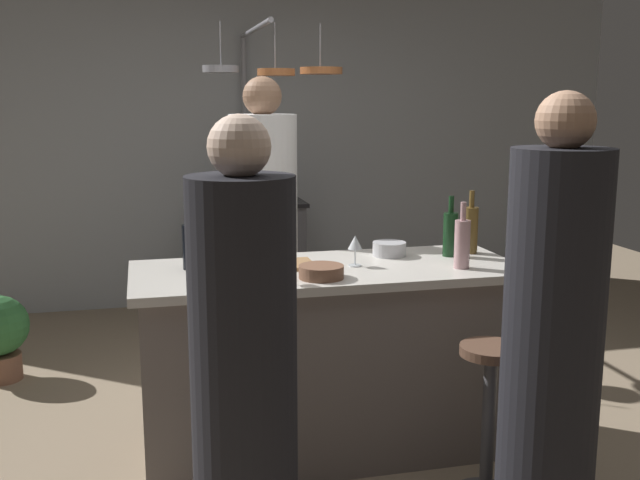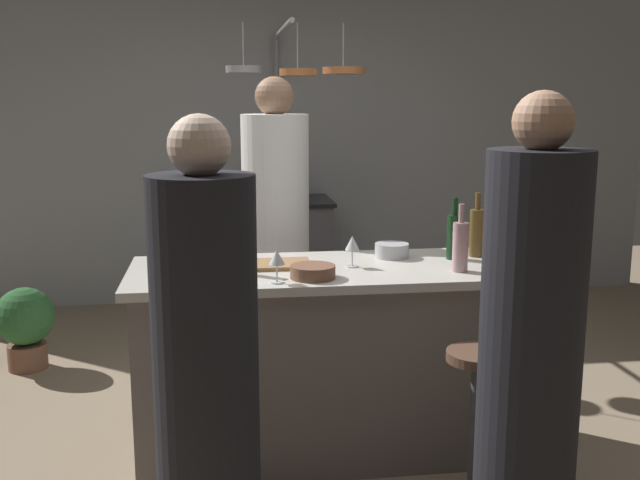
{
  "view_description": "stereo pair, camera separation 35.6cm",
  "coord_description": "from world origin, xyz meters",
  "px_view_note": "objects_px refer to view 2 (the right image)",
  "views": [
    {
      "loc": [
        -0.82,
        -3.25,
        1.67
      ],
      "look_at": [
        0.0,
        0.15,
        1.0
      ],
      "focal_mm": 41.58,
      "sensor_mm": 36.0,
      "label": 1
    },
    {
      "loc": [
        -0.47,
        -3.32,
        1.67
      ],
      "look_at": [
        0.0,
        0.15,
        1.0
      ],
      "focal_mm": 41.58,
      "sensor_mm": 36.0,
      "label": 2
    }
  ],
  "objects_px": {
    "guest_right": "(530,354)",
    "bar_stool_right": "(476,423)",
    "wine_glass_near_right_guest": "(277,259)",
    "bar_stool_left": "(222,438)",
    "wine_glass_near_left_guest": "(352,245)",
    "cutting_board": "(276,264)",
    "mixing_bowl_wooden": "(313,272)",
    "guest_left": "(206,384)",
    "pepper_mill": "(236,250)",
    "wine_bottle_amber": "(477,232)",
    "chef": "(276,248)",
    "mixing_bowl_steel": "(392,250)",
    "wine_bottle_red": "(454,236)",
    "wine_bottle_rose": "(460,246)",
    "potted_plant": "(25,323)",
    "wine_bottle_dark": "(189,243)",
    "stove_range": "(281,255)"
  },
  "relations": [
    {
      "from": "guest_right",
      "to": "bar_stool_right",
      "type": "bearing_deg",
      "value": 99.62
    },
    {
      "from": "wine_glass_near_right_guest",
      "to": "bar_stool_left",
      "type": "bearing_deg",
      "value": -125.09
    },
    {
      "from": "bar_stool_right",
      "to": "wine_glass_near_left_guest",
      "type": "distance_m",
      "value": 0.96
    },
    {
      "from": "cutting_board",
      "to": "mixing_bowl_wooden",
      "type": "xyz_separation_m",
      "value": [
        0.14,
        -0.26,
        0.02
      ]
    },
    {
      "from": "guest_left",
      "to": "pepper_mill",
      "type": "height_order",
      "value": "guest_left"
    },
    {
      "from": "wine_bottle_amber",
      "to": "bar_stool_left",
      "type": "bearing_deg",
      "value": -149.07
    },
    {
      "from": "chef",
      "to": "guest_left",
      "type": "distance_m",
      "value": 1.88
    },
    {
      "from": "guest_right",
      "to": "mixing_bowl_steel",
      "type": "xyz_separation_m",
      "value": [
        -0.23,
        1.14,
        0.15
      ]
    },
    {
      "from": "wine_bottle_amber",
      "to": "wine_bottle_red",
      "type": "bearing_deg",
      "value": -161.12
    },
    {
      "from": "chef",
      "to": "bar_stool_right",
      "type": "height_order",
      "value": "chef"
    },
    {
      "from": "wine_bottle_rose",
      "to": "wine_glass_near_right_guest",
      "type": "distance_m",
      "value": 0.84
    },
    {
      "from": "bar_stool_right",
      "to": "wine_glass_near_right_guest",
      "type": "height_order",
      "value": "wine_glass_near_right_guest"
    },
    {
      "from": "wine_bottle_rose",
      "to": "bar_stool_left",
      "type": "bearing_deg",
      "value": -157.24
    },
    {
      "from": "potted_plant",
      "to": "wine_glass_near_left_guest",
      "type": "relative_size",
      "value": 3.56
    },
    {
      "from": "mixing_bowl_wooden",
      "to": "wine_bottle_dark",
      "type": "bearing_deg",
      "value": 149.9
    },
    {
      "from": "stove_range",
      "to": "potted_plant",
      "type": "distance_m",
      "value": 2.04
    },
    {
      "from": "potted_plant",
      "to": "wine_bottle_rose",
      "type": "bearing_deg",
      "value": -32.96
    },
    {
      "from": "cutting_board",
      "to": "wine_bottle_rose",
      "type": "xyz_separation_m",
      "value": [
        0.82,
        -0.22,
        0.11
      ]
    },
    {
      "from": "potted_plant",
      "to": "mixing_bowl_wooden",
      "type": "bearing_deg",
      "value": -43.34
    },
    {
      "from": "wine_bottle_dark",
      "to": "stove_range",
      "type": "bearing_deg",
      "value": 75.17
    },
    {
      "from": "pepper_mill",
      "to": "wine_bottle_red",
      "type": "relative_size",
      "value": 0.7
    },
    {
      "from": "stove_range",
      "to": "guest_right",
      "type": "relative_size",
      "value": 0.52
    },
    {
      "from": "guest_right",
      "to": "wine_glass_near_left_guest",
      "type": "relative_size",
      "value": 11.63
    },
    {
      "from": "stove_range",
      "to": "wine_bottle_red",
      "type": "xyz_separation_m",
      "value": [
        0.65,
        -2.35,
        0.57
      ]
    },
    {
      "from": "potted_plant",
      "to": "wine_bottle_amber",
      "type": "xyz_separation_m",
      "value": [
        2.47,
        -1.18,
        0.73
      ]
    },
    {
      "from": "cutting_board",
      "to": "wine_bottle_red",
      "type": "xyz_separation_m",
      "value": [
        0.87,
        0.04,
        0.11
      ]
    },
    {
      "from": "potted_plant",
      "to": "guest_left",
      "type": "bearing_deg",
      "value": -63.48
    },
    {
      "from": "wine_bottle_dark",
      "to": "wine_bottle_rose",
      "type": "bearing_deg",
      "value": -12.73
    },
    {
      "from": "chef",
      "to": "mixing_bowl_steel",
      "type": "distance_m",
      "value": 0.85
    },
    {
      "from": "bar_stool_right",
      "to": "cutting_board",
      "type": "distance_m",
      "value": 1.14
    },
    {
      "from": "cutting_board",
      "to": "wine_glass_near_right_guest",
      "type": "relative_size",
      "value": 2.19
    },
    {
      "from": "stove_range",
      "to": "wine_bottle_red",
      "type": "relative_size",
      "value": 2.95
    },
    {
      "from": "potted_plant",
      "to": "wine_bottle_rose",
      "type": "height_order",
      "value": "wine_bottle_rose"
    },
    {
      "from": "mixing_bowl_wooden",
      "to": "wine_bottle_rose",
      "type": "bearing_deg",
      "value": 3.25
    },
    {
      "from": "guest_right",
      "to": "potted_plant",
      "type": "bearing_deg",
      "value": 135.03
    },
    {
      "from": "pepper_mill",
      "to": "potted_plant",
      "type": "bearing_deg",
      "value": 132.93
    },
    {
      "from": "bar_stool_left",
      "to": "mixing_bowl_wooden",
      "type": "height_order",
      "value": "mixing_bowl_wooden"
    },
    {
      "from": "chef",
      "to": "wine_glass_near_left_guest",
      "type": "relative_size",
      "value": 12.26
    },
    {
      "from": "cutting_board",
      "to": "pepper_mill",
      "type": "height_order",
      "value": "pepper_mill"
    },
    {
      "from": "bar_stool_right",
      "to": "pepper_mill",
      "type": "relative_size",
      "value": 3.24
    },
    {
      "from": "potted_plant",
      "to": "wine_bottle_dark",
      "type": "height_order",
      "value": "wine_bottle_dark"
    },
    {
      "from": "wine_bottle_red",
      "to": "pepper_mill",
      "type": "bearing_deg",
      "value": -171.52
    },
    {
      "from": "wine_glass_near_left_guest",
      "to": "wine_bottle_dark",
      "type": "bearing_deg",
      "value": 170.85
    },
    {
      "from": "bar_stool_left",
      "to": "potted_plant",
      "type": "distance_m",
      "value": 2.29
    },
    {
      "from": "potted_plant",
      "to": "pepper_mill",
      "type": "relative_size",
      "value": 2.48
    },
    {
      "from": "cutting_board",
      "to": "wine_bottle_amber",
      "type": "distance_m",
      "value": 1.01
    },
    {
      "from": "wine_glass_near_left_guest",
      "to": "wine_glass_near_right_guest",
      "type": "bearing_deg",
      "value": -145.08
    },
    {
      "from": "wine_bottle_amber",
      "to": "mixing_bowl_wooden",
      "type": "distance_m",
      "value": 0.93
    },
    {
      "from": "wine_glass_near_right_guest",
      "to": "guest_left",
      "type": "bearing_deg",
      "value": -111.45
    },
    {
      "from": "chef",
      "to": "wine_glass_near_left_guest",
      "type": "distance_m",
      "value": 0.91
    }
  ]
}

